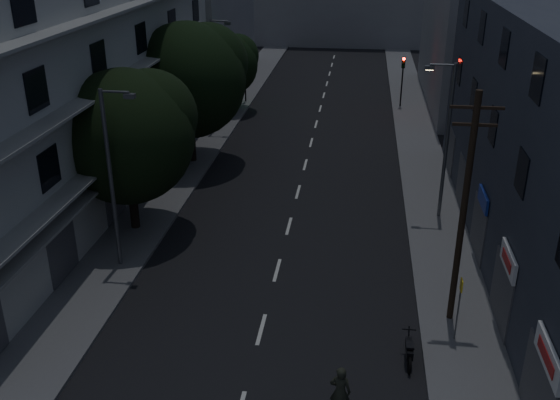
# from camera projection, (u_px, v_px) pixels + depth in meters

# --- Properties ---
(ground) EXTENTS (160.00, 160.00, 0.00)m
(ground) POSITION_uv_depth(u_px,v_px,m) (306.00, 162.00, 40.60)
(ground) COLOR black
(ground) RESTS_ON ground
(sidewalk_left) EXTENTS (3.00, 90.00, 0.15)m
(sidewalk_left) POSITION_uv_depth(u_px,v_px,m) (194.00, 156.00, 41.46)
(sidewalk_left) COLOR #565659
(sidewalk_left) RESTS_ON ground
(sidewalk_right) EXTENTS (3.00, 90.00, 0.15)m
(sidewalk_right) POSITION_uv_depth(u_px,v_px,m) (423.00, 166.00, 39.67)
(sidewalk_right) COLOR #565659
(sidewalk_right) RESTS_ON ground
(lane_markings) EXTENTS (0.15, 60.50, 0.01)m
(lane_markings) POSITION_uv_depth(u_px,v_px,m) (314.00, 133.00, 46.26)
(lane_markings) COLOR beige
(lane_markings) RESTS_ON ground
(building_left) EXTENTS (7.00, 36.00, 14.00)m
(building_left) POSITION_uv_depth(u_px,v_px,m) (70.00, 73.00, 32.84)
(building_left) COLOR #ADADA8
(building_left) RESTS_ON ground
(building_right) EXTENTS (6.19, 28.00, 11.00)m
(building_right) POSITION_uv_depth(u_px,v_px,m) (560.00, 143.00, 26.97)
(building_right) COLOR #2B2F3A
(building_right) RESTS_ON ground
(building_far_right) EXTENTS (6.00, 20.00, 13.00)m
(building_far_right) POSITION_uv_depth(u_px,v_px,m) (469.00, 25.00, 51.94)
(building_far_right) COLOR slate
(building_far_right) RESTS_ON ground
(building_far_end) EXTENTS (24.00, 8.00, 10.00)m
(building_far_end) POSITION_uv_depth(u_px,v_px,m) (339.00, 3.00, 79.36)
(building_far_end) COLOR slate
(building_far_end) RESTS_ON ground
(tree_near) EXTENTS (6.50, 6.50, 8.02)m
(tree_near) POSITION_uv_depth(u_px,v_px,m) (128.00, 131.00, 29.60)
(tree_near) COLOR black
(tree_near) RESTS_ON sidewalk_left
(tree_mid) EXTENTS (7.14, 7.14, 8.79)m
(tree_mid) POSITION_uv_depth(u_px,v_px,m) (190.00, 76.00, 38.35)
(tree_mid) COLOR black
(tree_mid) RESTS_ON sidewalk_left
(tree_far) EXTENTS (4.99, 4.99, 6.17)m
(tree_far) POSITION_uv_depth(u_px,v_px,m) (228.00, 62.00, 50.11)
(tree_far) COLOR black
(tree_far) RESTS_ON sidewalk_left
(traffic_signal_far_right) EXTENTS (0.28, 0.37, 4.10)m
(traffic_signal_far_right) POSITION_uv_depth(u_px,v_px,m) (403.00, 71.00, 51.33)
(traffic_signal_far_right) COLOR black
(traffic_signal_far_right) RESTS_ON sidewalk_right
(traffic_signal_far_left) EXTENTS (0.28, 0.37, 4.10)m
(traffic_signal_far_left) POSITION_uv_depth(u_px,v_px,m) (245.00, 67.00, 52.79)
(traffic_signal_far_left) COLOR black
(traffic_signal_far_left) RESTS_ON sidewalk_left
(street_lamp_left_near) EXTENTS (1.51, 0.25, 8.00)m
(street_lamp_left_near) POSITION_uv_depth(u_px,v_px,m) (113.00, 172.00, 26.37)
(street_lamp_left_near) COLOR #56575D
(street_lamp_left_near) RESTS_ON sidewalk_left
(street_lamp_right) EXTENTS (1.51, 0.25, 8.00)m
(street_lamp_right) POSITION_uv_depth(u_px,v_px,m) (445.00, 134.00, 31.03)
(street_lamp_right) COLOR #52555A
(street_lamp_right) RESTS_ON sidewalk_right
(street_lamp_left_far) EXTENTS (1.51, 0.25, 8.00)m
(street_lamp_left_far) POSITION_uv_depth(u_px,v_px,m) (215.00, 70.00, 44.68)
(street_lamp_left_far) COLOR #5B5D63
(street_lamp_left_far) RESTS_ON sidewalk_left
(utility_pole) EXTENTS (1.80, 0.24, 9.00)m
(utility_pole) POSITION_uv_depth(u_px,v_px,m) (464.00, 207.00, 22.40)
(utility_pole) COLOR black
(utility_pole) RESTS_ON sidewalk_right
(bus_stop_sign) EXTENTS (0.06, 0.35, 2.52)m
(bus_stop_sign) POSITION_uv_depth(u_px,v_px,m) (460.00, 299.00, 22.34)
(bus_stop_sign) COLOR #595B60
(bus_stop_sign) RESTS_ON sidewalk_right
(motorcycle) EXTENTS (0.50, 1.73, 1.11)m
(motorcycle) POSITION_uv_depth(u_px,v_px,m) (409.00, 351.00, 21.90)
(motorcycle) COLOR black
(motorcycle) RESTS_ON ground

